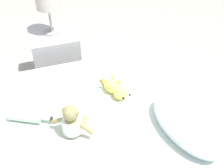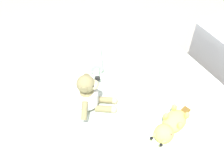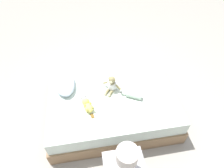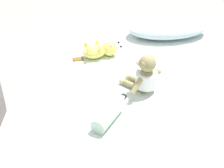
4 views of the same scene
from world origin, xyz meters
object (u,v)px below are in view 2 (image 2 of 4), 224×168
(bed, at_px, (97,126))
(plush_monkey, at_px, (89,95))
(glass_bottle, at_px, (96,58))
(plush_yellow_creature, at_px, (170,126))

(bed, bearing_deg, plush_monkey, -29.25)
(plush_monkey, bearing_deg, bed, 150.75)
(plush_monkey, xyz_separation_m, glass_bottle, (-0.20, -0.27, -0.06))
(glass_bottle, bearing_deg, plush_yellow_creature, 96.26)
(bed, xyz_separation_m, glass_bottle, (-0.17, -0.28, 0.27))
(plush_monkey, relative_size, glass_bottle, 0.90)
(bed, relative_size, plush_monkey, 7.08)
(plush_monkey, distance_m, plush_yellow_creature, 0.45)
(bed, bearing_deg, glass_bottle, -120.71)
(bed, relative_size, glass_bottle, 6.34)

